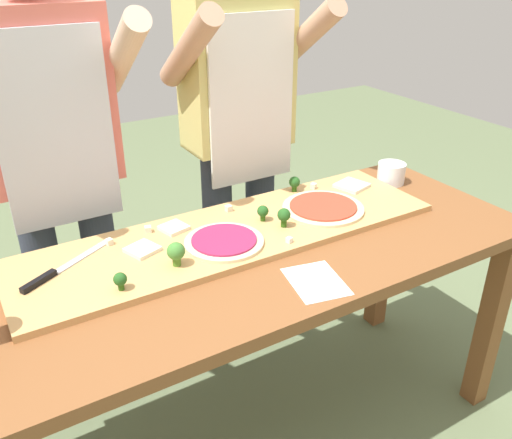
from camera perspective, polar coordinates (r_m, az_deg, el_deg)
name	(u,v)px	position (r m, az deg, el deg)	size (l,w,h in m)	color
ground_plane	(261,431)	(2.13, 0.52, -21.46)	(8.00, 8.00, 0.00)	#60704C
prep_table	(262,280)	(1.69, 0.62, -6.37)	(1.73, 0.69, 0.77)	brown
cutting_board	(232,234)	(1.70, -2.54, -1.52)	(1.36, 0.38, 0.02)	tan
chefs_knife	(55,272)	(1.57, -20.46, -5.22)	(0.28, 0.17, 0.02)	#B7BABF
pizza_whole_tomato_red	(323,208)	(1.84, 7.09, 1.26)	(0.28, 0.28, 0.02)	beige
pizza_whole_beet_magenta	(224,241)	(1.62, -3.39, -2.30)	(0.24, 0.24, 0.02)	beige
pizza_slice_near_left	(352,185)	(2.03, 10.08, 3.56)	(0.10, 0.10, 0.01)	silver
pizza_slice_near_right	(142,249)	(1.61, -11.90, -3.10)	(0.08, 0.08, 0.01)	silver
pizza_slice_far_right	(174,228)	(1.72, -8.68, -0.87)	(0.08, 0.08, 0.01)	silver
broccoli_floret_back_mid	(295,183)	(1.96, 4.09, 3.90)	(0.04, 0.04, 0.06)	#2C5915
broccoli_floret_center_right	(263,212)	(1.74, 0.73, 0.82)	(0.04, 0.04, 0.05)	#2C5915
broccoli_floret_back_left	(120,280)	(1.44, -14.14, -6.20)	(0.04, 0.04, 0.05)	#2C5915
broccoli_floret_back_right	(176,252)	(1.51, -8.44, -3.43)	(0.05, 0.05, 0.07)	#487A23
broccoli_floret_front_mid	(284,216)	(1.70, 2.97, 0.41)	(0.04, 0.04, 0.06)	#2C5915
cheese_crumble_a	(313,186)	(2.00, 6.08, 3.54)	(0.02, 0.02, 0.02)	silver
cheese_crumble_b	(289,240)	(1.63, 3.52, -2.17)	(0.02, 0.02, 0.02)	white
cheese_crumble_c	(148,229)	(1.71, -11.33, -1.02)	(0.02, 0.02, 0.02)	silver
cheese_crumble_d	(229,208)	(1.81, -2.91, 1.18)	(0.02, 0.02, 0.02)	silver
cheese_crumble_e	(109,242)	(1.67, -15.24, -2.29)	(0.02, 0.02, 0.02)	silver
flour_cup	(391,174)	(2.14, 14.07, 4.65)	(0.10, 0.10, 0.08)	white
recipe_note	(316,281)	(1.49, 6.36, -6.52)	(0.14, 0.18, 0.00)	white
cook_left	(54,152)	(1.87, -20.55, 6.65)	(0.54, 0.39, 1.67)	#333847
cook_right	(239,121)	(2.08, -1.82, 10.39)	(0.54, 0.39, 1.67)	#333847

